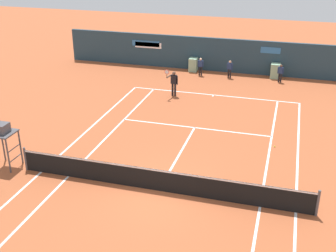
{
  "coord_description": "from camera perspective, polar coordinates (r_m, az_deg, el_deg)",
  "views": [
    {
      "loc": [
        4.47,
        -14.0,
        9.37
      ],
      "look_at": [
        -0.91,
        4.48,
        0.8
      ],
      "focal_mm": 46.14,
      "sensor_mm": 36.0,
      "label": 1
    }
  ],
  "objects": [
    {
      "name": "tennis_net",
      "position": [
        17.16,
        -1.26,
        -7.09
      ],
      "size": [
        12.1,
        0.1,
        1.07
      ],
      "color": "#4C4C51",
      "rests_on": "ground_plane"
    },
    {
      "name": "player_on_baseline",
      "position": [
        27.1,
        0.75,
        5.9
      ],
      "size": [
        0.73,
        0.67,
        1.83
      ],
      "rotation": [
        0.0,
        0.0,
        2.97
      ],
      "color": "black",
      "rests_on": "ground_plane"
    },
    {
      "name": "sponsor_back_wall",
      "position": [
        32.34,
        7.92,
        9.13
      ],
      "size": [
        25.0,
        1.02,
        2.47
      ],
      "color": "#233D4C",
      "rests_on": "ground_plane"
    },
    {
      "name": "ball_kid_right_post",
      "position": [
        31.05,
        8.16,
        7.6
      ],
      "size": [
        0.42,
        0.19,
        1.27
      ],
      "rotation": [
        0.0,
        0.0,
        3.02
      ],
      "color": "black",
      "rests_on": "ground_plane"
    },
    {
      "name": "tennis_ball_by_sideline",
      "position": [
        21.4,
        13.92,
        -2.64
      ],
      "size": [
        0.07,
        0.07,
        0.07
      ],
      "primitive_type": "sphere",
      "color": "#CCE033",
      "rests_on": "ground_plane"
    },
    {
      "name": "ball_kid_left_post",
      "position": [
        31.39,
        4.32,
        7.99
      ],
      "size": [
        0.44,
        0.18,
        1.3
      ],
      "rotation": [
        0.0,
        0.0,
        3.17
      ],
      "color": "black",
      "rests_on": "ground_plane"
    },
    {
      "name": "ball_kid_centre_post",
      "position": [
        30.79,
        14.64,
        6.91
      ],
      "size": [
        0.42,
        0.19,
        1.27
      ],
      "rotation": [
        0.0,
        0.0,
        3.03
      ],
      "color": "black",
      "rests_on": "ground_plane"
    },
    {
      "name": "umpire_chair",
      "position": [
        19.71,
        -21.07,
        -0.76
      ],
      "size": [
        1.0,
        1.0,
        2.45
      ],
      "rotation": [
        0.0,
        0.0,
        -1.57
      ],
      "color": "#47474C",
      "rests_on": "ground_plane"
    },
    {
      "name": "ground_plane",
      "position": [
        17.89,
        -0.69,
        -7.57
      ],
      "size": [
        80.0,
        80.0,
        0.01
      ],
      "color": "#A8512D"
    }
  ]
}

